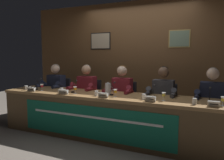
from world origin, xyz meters
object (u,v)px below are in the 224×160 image
(panelist_center, at_px, (121,93))
(chair_far_right, at_px, (211,114))
(chair_far_left, at_px, (60,99))
(water_cup_left, at_px, (62,90))
(nameplate_left, at_px, (63,92))
(chair_center, at_px, (124,106))
(juice_glass_far_right, at_px, (223,100))
(water_cup_far_right, at_px, (195,102))
(water_cup_center, at_px, (97,94))
(panelist_left, at_px, (85,90))
(water_pitcher_central, at_px, (108,89))
(panelist_far_left, at_px, (54,88))
(microphone_center, at_px, (112,91))
(juice_glass_right, at_px, (164,95))
(panelist_far_right, at_px, (212,100))
(conference_table, at_px, (109,109))
(chair_right, at_px, (164,110))
(nameplate_center, at_px, (103,95))
(microphone_left, at_px, (74,88))
(juice_glass_far_left, at_px, (42,86))
(juice_glass_center, at_px, (115,92))
(chair_left, at_px, (90,102))
(nameplate_far_left, at_px, (31,89))
(microphone_far_right, at_px, (210,97))
(nameplate_far_right, at_px, (214,104))
(microphone_far_left, at_px, (38,85))
(water_cup_right, at_px, (144,97))
(nameplate_right, at_px, (150,99))
(water_cup_far_left, at_px, (26,88))
(microphone_right, at_px, (153,94))
(panelist_right, at_px, (162,96))
(juice_glass_left, at_px, (75,89))

(panelist_center, bearing_deg, chair_far_right, 7.34)
(chair_far_left, height_order, water_cup_left, chair_far_left)
(nameplate_left, distance_m, chair_center, 1.24)
(juice_glass_far_right, height_order, water_cup_far_right, juice_glass_far_right)
(nameplate_left, distance_m, water_cup_center, 0.61)
(panelist_left, distance_m, water_pitcher_central, 0.79)
(chair_far_left, xyz_separation_m, panelist_far_left, (-0.00, -0.20, 0.28))
(microphone_center, relative_size, juice_glass_right, 1.74)
(panelist_far_right, bearing_deg, conference_table, -161.85)
(panelist_far_left, height_order, chair_right, panelist_far_left)
(microphone_center, bearing_deg, water_cup_center, -135.09)
(nameplate_center, bearing_deg, panelist_far_left, 155.63)
(panelist_far_left, distance_m, microphone_left, 0.94)
(water_cup_center, bearing_deg, panelist_far_right, 19.33)
(juice_glass_far_left, height_order, panelist_center, panelist_center)
(microphone_left, xyz_separation_m, juice_glass_center, (0.86, -0.11, 0.01))
(chair_left, relative_size, chair_far_right, 1.00)
(chair_center, bearing_deg, nameplate_far_left, -149.59)
(panelist_center, distance_m, water_pitcher_central, 0.40)
(juice_glass_far_left, xyz_separation_m, water_cup_center, (1.20, -0.06, -0.05))
(conference_table, relative_size, microphone_far_right, 19.29)
(conference_table, bearing_deg, microphone_left, 175.01)
(juice_glass_center, bearing_deg, microphone_far_right, 6.70)
(panelist_center, bearing_deg, microphone_far_right, -14.41)
(juice_glass_right, relative_size, nameplate_far_right, 0.82)
(microphone_far_left, distance_m, microphone_left, 0.86)
(nameplate_far_left, distance_m, water_cup_right, 2.13)
(chair_far_right, relative_size, panelist_far_right, 0.73)
(nameplate_left, distance_m, panelist_far_right, 2.43)
(microphone_left, distance_m, panelist_far_right, 2.32)
(chair_center, height_order, water_pitcher_central, water_pitcher_central)
(chair_center, height_order, juice_glass_right, chair_center)
(microphone_center, xyz_separation_m, nameplate_right, (0.72, -0.28, -0.03))
(panelist_far_right, bearing_deg, juice_glass_right, -140.08)
(nameplate_center, bearing_deg, chair_far_right, 29.74)
(water_cup_far_left, height_order, microphone_far_left, microphone_far_left)
(chair_far_left, relative_size, water_cup_far_right, 10.65)
(juice_glass_right, bearing_deg, microphone_right, 156.77)
(microphone_far_left, bearing_deg, microphone_center, 0.90)
(microphone_far_left, relative_size, water_cup_center, 2.54)
(nameplate_far_left, height_order, microphone_center, microphone_center)
(nameplate_center, bearing_deg, panelist_far_right, 23.92)
(panelist_right, distance_m, water_cup_right, 0.59)
(juice_glass_left, bearing_deg, water_cup_center, -4.82)
(chair_center, height_order, chair_far_right, same)
(juice_glass_far_left, bearing_deg, nameplate_center, -5.98)
(juice_glass_center, distance_m, microphone_far_right, 1.40)
(microphone_right, bearing_deg, microphone_far_right, 5.28)
(microphone_left, height_order, chair_center, microphone_left)
(juice_glass_far_left, height_order, microphone_center, microphone_center)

